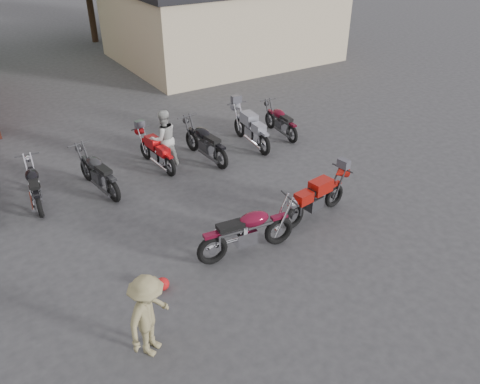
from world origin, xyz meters
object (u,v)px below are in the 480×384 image
helmet (162,284)px  sportbike (317,196)px  row_bike_3 (97,171)px  row_bike_4 (156,150)px  vintage_motorcycle (248,229)px  row_bike_7 (280,120)px  person_tan (149,316)px  row_bike_2 (34,184)px  person_light (164,138)px  row_bike_6 (251,127)px  row_bike_5 (205,140)px

helmet → sportbike: bearing=5.2°
row_bike_3 → row_bike_4: 1.91m
vintage_motorcycle → row_bike_7: vintage_motorcycle is taller
helmet → row_bike_4: size_ratio=0.15×
sportbike → person_tan: bearing=-168.9°
vintage_motorcycle → sportbike: size_ratio=1.11×
row_bike_3 → row_bike_2: bearing=71.9°
sportbike → helmet: 4.32m
row_bike_4 → row_bike_3: bearing=96.8°
sportbike → row_bike_2: 7.12m
row_bike_2 → row_bike_7: (7.88, 0.09, -0.01)m
person_light → row_bike_3: bearing=12.2°
sportbike → row_bike_2: size_ratio=1.04×
vintage_motorcycle → row_bike_6: size_ratio=1.03×
sportbike → helmet: sportbike is taller
row_bike_3 → row_bike_7: (6.31, 0.34, -0.05)m
vintage_motorcycle → row_bike_3: bearing=119.5°
row_bike_4 → row_bike_6: (3.17, -0.22, 0.08)m
vintage_motorcycle → row_bike_5: bearing=79.1°
row_bike_3 → row_bike_7: size_ratio=1.08×
person_light → person_tan: 6.94m
vintage_motorcycle → helmet: bearing=-171.6°
row_bike_2 → row_bike_3: row_bike_3 is taller
row_bike_6 → row_bike_7: bearing=-79.3°
person_tan → row_bike_4: (2.85, 6.23, -0.25)m
person_light → row_bike_5: size_ratio=0.81×
person_light → row_bike_5: bearing=168.0°
row_bike_2 → row_bike_6: row_bike_6 is taller
sportbike → row_bike_7: (2.25, 4.45, -0.03)m
row_bike_5 → helmet: bearing=137.6°
row_bike_2 → sportbike: bearing=-121.5°
helmet → vintage_motorcycle: bearing=1.6°
vintage_motorcycle → row_bike_6: bearing=62.4°
person_tan → row_bike_2: person_tan is taller
person_light → row_bike_3: 2.18m
sportbike → row_bike_5: bearing=92.6°
person_tan → row_bike_4: size_ratio=0.85×
vintage_motorcycle → row_bike_7: size_ratio=1.17×
row_bike_6 → helmet: bearing=136.6°
row_bike_2 → row_bike_5: (4.88, -0.14, 0.06)m
row_bike_3 → row_bike_7: 6.32m
row_bike_6 → person_light: bearing=90.8°
row_bike_2 → row_bike_4: bearing=-80.8°
person_light → vintage_motorcycle: bearing=88.5°
vintage_motorcycle → row_bike_4: 4.87m
person_light → row_bike_2: (-3.69, -0.15, -0.30)m
vintage_motorcycle → person_tan: (-2.85, -1.37, 0.15)m
person_tan → row_bike_5: person_tan is taller
vintage_motorcycle → helmet: size_ratio=7.97×
helmet → row_bike_3: (0.22, 4.50, 0.47)m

